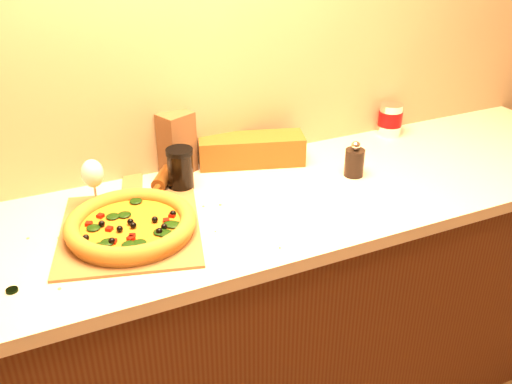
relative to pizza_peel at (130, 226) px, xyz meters
name	(u,v)px	position (x,y,z in m)	size (l,w,h in m)	color
cabinet	(240,323)	(0.33, -0.01, -0.47)	(2.80, 0.65, 0.86)	#4C2210
countertop	(238,210)	(0.33, -0.01, -0.02)	(2.84, 0.68, 0.04)	beige
pizza_peel	(130,226)	(0.00, 0.00, 0.00)	(0.49, 0.62, 0.01)	brown
pizza	(131,224)	(0.00, -0.04, 0.03)	(0.36, 0.36, 0.05)	#C48731
bottle_cap	(12,290)	(-0.33, -0.17, 0.00)	(0.03, 0.03, 0.01)	black
pepper_grinder	(354,162)	(0.77, 0.02, 0.05)	(0.07, 0.07, 0.12)	black
rolling_pin	(169,170)	(0.20, 0.27, 0.02)	(0.21, 0.30, 0.05)	#512A0D
coffee_canister	(390,119)	(1.09, 0.26, 0.06)	(0.09, 0.09, 0.13)	silver
bread_bag	(251,150)	(0.49, 0.25, 0.05)	(0.37, 0.12, 0.10)	brown
wine_glass	(93,175)	(-0.06, 0.15, 0.11)	(0.07, 0.07, 0.16)	silver
paper_bag	(177,143)	(0.24, 0.29, 0.10)	(0.11, 0.08, 0.21)	brown
dark_jar	(180,169)	(0.21, 0.17, 0.07)	(0.09, 0.09, 0.14)	black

